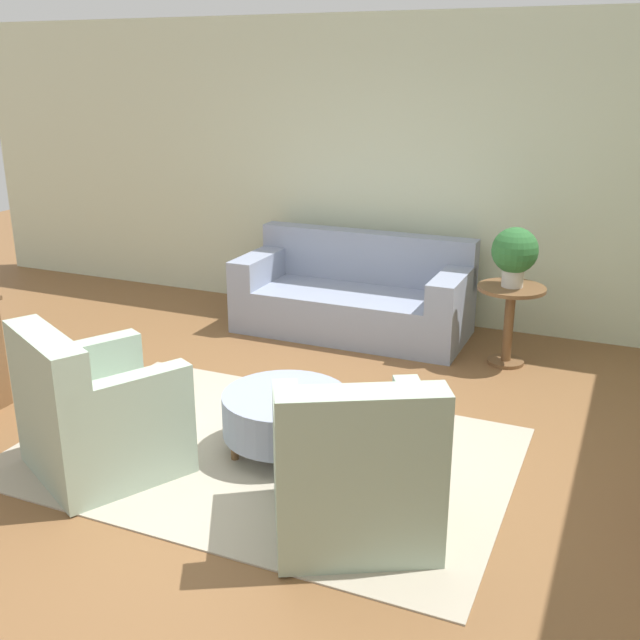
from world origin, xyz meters
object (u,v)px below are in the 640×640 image
Objects in this scene: couch at (354,298)px; ottoman_table at (286,414)px; armchair_left at (95,416)px; armchair_right at (354,473)px; side_table at (510,311)px; potted_plant_on_side_table at (515,253)px.

couch reaches higher than ottoman_table.
armchair_left is 1.65m from armchair_right.
ottoman_table is 2.31m from side_table.
armchair_right is 2.75m from side_table.
armchair_right is 1.37× the size of ottoman_table.
potted_plant_on_side_table reaches higher than armchair_right.
ottoman_table is at bearing -116.19° from potted_plant_on_side_table.
side_table is at bearing 0.00° from potted_plant_on_side_table.
armchair_right is at bearing -96.25° from side_table.
potted_plant_on_side_table is at bearing -10.45° from couch.
couch reaches higher than side_table.
armchair_left and armchair_right have the same top height.
ottoman_table is (-0.72, 0.67, -0.10)m from armchair_right.
potted_plant_on_side_table is (0.30, 2.73, 0.58)m from armchair_right.
ottoman_table is 2.40m from potted_plant_on_side_table.
couch is 3.04m from armchair_left.
potted_plant_on_side_table is at bearing 83.75° from armchair_right.
couch is at bearing 169.55° from side_table.
side_table is at bearing 63.81° from ottoman_table.
armchair_right is at bearing -96.25° from potted_plant_on_side_table.
armchair_left is 2.28× the size of potted_plant_on_side_table.
armchair_left is 1.15m from ottoman_table.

